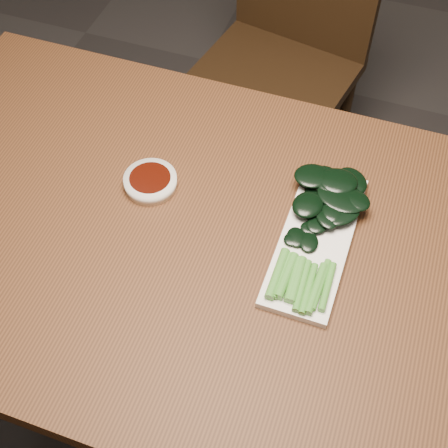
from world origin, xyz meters
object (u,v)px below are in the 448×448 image
table (230,266)px  sauce_bowl (150,181)px  chair_far (283,51)px  serving_plate (315,240)px  gai_lan (323,212)px

table → sauce_bowl: (-0.19, 0.08, 0.08)m
table → sauce_bowl: 0.22m
chair_far → serving_plate: bearing=-60.6°
table → gai_lan: bearing=36.1°
serving_plate → sauce_bowl: bearing=175.9°
table → gai_lan: size_ratio=4.11×
table → gai_lan: gai_lan is taller
serving_plate → gai_lan: size_ratio=0.95×
table → sauce_bowl: sauce_bowl is taller
chair_far → serving_plate: (0.28, -0.82, 0.27)m
chair_far → gai_lan: bearing=-59.5°
serving_plate → gai_lan: bearing=91.0°
table → chair_far: 0.91m
table → sauce_bowl: size_ratio=13.98×
table → serving_plate: serving_plate is taller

